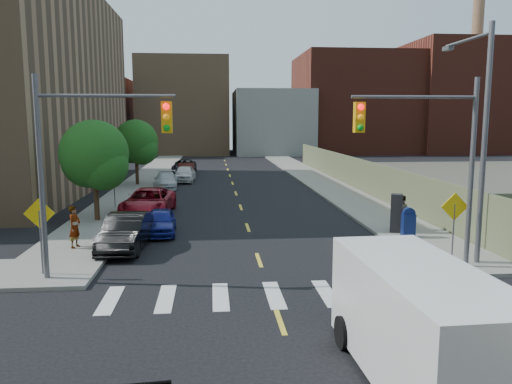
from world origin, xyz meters
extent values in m
plane|color=black|center=(0.00, 0.00, 0.00)|extent=(160.00, 160.00, 0.00)
cube|color=gray|center=(-7.75, 41.50, 0.07)|extent=(3.50, 73.00, 0.15)
cube|color=gray|center=(7.75, 41.50, 0.07)|extent=(3.50, 73.00, 0.15)
cube|color=#5F6748|center=(9.60, 28.00, 1.25)|extent=(0.12, 44.00, 2.50)
cube|color=#592319|center=(-22.00, 70.00, 6.00)|extent=(14.00, 18.00, 12.00)
cube|color=#8C6B4C|center=(-6.00, 72.00, 7.50)|extent=(14.00, 16.00, 15.00)
cube|color=gray|center=(8.00, 70.00, 5.00)|extent=(12.00, 16.00, 10.00)
cube|color=#592319|center=(22.00, 72.00, 8.00)|extent=(18.00, 18.00, 16.00)
cube|color=#592319|center=(38.00, 70.00, 9.00)|extent=(14.00, 16.00, 18.00)
cylinder|color=#8C6B4C|center=(42.00, 70.00, 14.00)|extent=(1.80, 1.80, 28.00)
cylinder|color=#59595E|center=(-7.50, 6.00, 3.50)|extent=(0.18, 0.18, 7.00)
cylinder|color=#59595E|center=(-5.25, 6.00, 6.30)|extent=(4.50, 0.12, 0.12)
cube|color=#E5A50C|center=(-3.30, 6.00, 5.60)|extent=(0.35, 0.30, 1.05)
cylinder|color=#59595E|center=(7.50, 6.00, 3.50)|extent=(0.18, 0.18, 7.00)
cylinder|color=#59595E|center=(5.25, 6.00, 6.30)|extent=(4.50, 0.12, 0.12)
cube|color=#E5A50C|center=(3.30, 6.00, 5.60)|extent=(0.35, 0.30, 1.05)
cylinder|color=#59595E|center=(8.20, 6.50, 4.50)|extent=(0.20, 0.20, 9.00)
cylinder|color=#59595E|center=(8.20, 8.20, 8.60)|extent=(0.12, 3.50, 0.12)
cube|color=#59595E|center=(8.20, 9.80, 8.50)|extent=(0.25, 0.60, 0.18)
cylinder|color=#59595E|center=(-7.80, 6.50, 1.20)|extent=(0.06, 0.06, 2.40)
cube|color=yellow|center=(-7.80, 6.50, 2.30)|extent=(1.06, 0.04, 1.06)
cylinder|color=#59595E|center=(7.20, 6.50, 1.20)|extent=(0.06, 0.06, 2.40)
cube|color=yellow|center=(7.20, 6.50, 2.30)|extent=(1.06, 0.04, 1.06)
cylinder|color=#59595E|center=(-7.80, 20.00, 1.20)|extent=(0.06, 0.06, 2.40)
cube|color=yellow|center=(-7.80, 20.00, 2.30)|extent=(1.06, 0.04, 1.06)
cylinder|color=#332114|center=(-8.00, 16.00, 1.32)|extent=(0.28, 0.28, 2.64)
sphere|color=#1A4513|center=(-8.00, 16.00, 3.72)|extent=(3.60, 3.60, 3.60)
sphere|color=#1A4513|center=(-7.50, 15.70, 3.12)|extent=(2.64, 2.64, 2.64)
sphere|color=#1A4513|center=(-8.40, 16.40, 3.30)|extent=(2.88, 2.88, 2.88)
cylinder|color=#332114|center=(-8.00, 31.00, 1.32)|extent=(0.28, 0.28, 2.64)
sphere|color=#1A4513|center=(-8.00, 31.00, 3.72)|extent=(3.60, 3.60, 3.60)
sphere|color=#1A4513|center=(-7.50, 30.70, 3.12)|extent=(2.64, 2.64, 2.64)
sphere|color=#1A4513|center=(-8.40, 31.40, 3.30)|extent=(2.88, 2.88, 2.88)
imported|color=navy|center=(-4.32, 12.97, 0.61)|extent=(1.62, 3.66, 1.22)
imported|color=black|center=(-5.50, 10.15, 0.76)|extent=(1.86, 4.71, 1.53)
imported|color=maroon|center=(-5.50, 17.92, 0.78)|extent=(2.99, 5.76, 1.55)
imported|color=#B3B7BC|center=(-5.50, 29.28, 0.66)|extent=(2.05, 4.60, 1.31)
imported|color=white|center=(-4.20, 33.40, 0.74)|extent=(2.00, 4.41, 1.47)
imported|color=#3E100C|center=(-4.20, 36.15, 0.70)|extent=(1.61, 4.32, 1.41)
imported|color=black|center=(-4.60, 40.69, 0.70)|extent=(2.42, 5.07, 1.40)
cube|color=white|center=(2.44, -1.58, 1.35)|extent=(2.36, 5.68, 2.37)
cube|color=black|center=(2.36, 0.57, 1.67)|extent=(2.04, 1.37, 0.97)
cylinder|color=black|center=(1.35, 0.21, 0.38)|extent=(0.33, 0.83, 0.82)
cylinder|color=black|center=(3.40, 0.29, 0.38)|extent=(0.33, 0.83, 0.82)
cube|color=#0D1A4F|center=(7.16, 10.65, 0.69)|extent=(0.58, 0.46, 1.08)
cylinder|color=#0D1A4F|center=(7.16, 10.65, 1.25)|extent=(0.57, 0.28, 0.55)
cube|color=black|center=(6.98, 11.70, 1.07)|extent=(0.67, 0.61, 1.85)
imported|color=gray|center=(-7.61, 10.11, 1.04)|extent=(0.60, 0.75, 1.78)
imported|color=gray|center=(7.43, 12.24, 1.00)|extent=(0.94, 0.80, 1.69)
camera|label=1|loc=(-1.85, -11.08, 5.54)|focal=35.00mm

